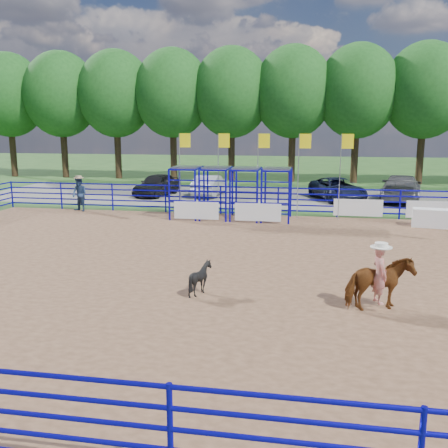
{
  "coord_description": "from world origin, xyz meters",
  "views": [
    {
      "loc": [
        1.65,
        -15.44,
        4.64
      ],
      "look_at": [
        -1.24,
        1.0,
        1.3
      ],
      "focal_mm": 40.0,
      "sensor_mm": 36.0,
      "label": 1
    }
  ],
  "objects": [
    {
      "name": "ground",
      "position": [
        0.0,
        0.0,
        0.0
      ],
      "size": [
        120.0,
        120.0,
        0.0
      ],
      "primitive_type": "plane",
      "color": "#355F26",
      "rests_on": "ground"
    },
    {
      "name": "arena_dirt",
      "position": [
        0.0,
        0.0,
        0.01
      ],
      "size": [
        30.0,
        20.0,
        0.02
      ],
      "primitive_type": "cube",
      "color": "#896244",
      "rests_on": "ground"
    },
    {
      "name": "gravel_strip",
      "position": [
        0.0,
        17.0,
        0.01
      ],
      "size": [
        40.0,
        10.0,
        0.01
      ],
      "primitive_type": "cube",
      "color": "gray",
      "rests_on": "ground"
    },
    {
      "name": "announcer_table",
      "position": [
        7.07,
        8.25,
        0.44
      ],
      "size": [
        1.68,
        0.99,
        0.84
      ],
      "primitive_type": "cube",
      "rotation": [
        0.0,
        0.0,
        -0.17
      ],
      "color": "white",
      "rests_on": "arena_dirt"
    },
    {
      "name": "horse_and_rider",
      "position": [
        3.41,
        -2.98,
        0.88
      ],
      "size": [
        1.8,
        1.28,
        2.48
      ],
      "color": "brown",
      "rests_on": "arena_dirt"
    },
    {
      "name": "calf",
      "position": [
        -1.28,
        -2.53,
        0.47
      ],
      "size": [
        1.05,
        1.01,
        0.9
      ],
      "primitive_type": "imported",
      "rotation": [
        0.0,
        0.0,
        2.02
      ],
      "color": "black",
      "rests_on": "arena_dirt"
    },
    {
      "name": "spectator_cowboy",
      "position": [
        -10.65,
        9.46,
        0.97
      ],
      "size": [
        1.09,
        0.99,
        1.9
      ],
      "color": "navy",
      "rests_on": "arena_dirt"
    },
    {
      "name": "car_a",
      "position": [
        -8.44,
        16.15,
        0.74
      ],
      "size": [
        2.47,
        4.5,
        1.45
      ],
      "primitive_type": "imported",
      "rotation": [
        0.0,
        0.0,
        -0.19
      ],
      "color": "black",
      "rests_on": "gravel_strip"
    },
    {
      "name": "car_b",
      "position": [
        -4.95,
        16.69,
        0.7
      ],
      "size": [
        1.72,
        4.26,
        1.38
      ],
      "primitive_type": "imported",
      "rotation": [
        0.0,
        0.0,
        3.08
      ],
      "color": "#979A9F",
      "rests_on": "gravel_strip"
    },
    {
      "name": "car_c",
      "position": [
        3.27,
        16.09,
        0.7
      ],
      "size": [
        3.86,
        5.42,
        1.37
      ],
      "primitive_type": "imported",
      "rotation": [
        0.0,
        0.0,
        0.36
      ],
      "color": "#151A36",
      "rests_on": "gravel_strip"
    },
    {
      "name": "car_d",
      "position": [
        7.11,
        16.44,
        0.81
      ],
      "size": [
        3.33,
        5.88,
        1.61
      ],
      "primitive_type": "imported",
      "rotation": [
        0.0,
        0.0,
        2.94
      ],
      "color": "#4F4F51",
      "rests_on": "gravel_strip"
    },
    {
      "name": "perimeter_fence",
      "position": [
        0.0,
        0.0,
        0.75
      ],
      "size": [
        30.1,
        20.1,
        1.5
      ],
      "color": "#0E08B8",
      "rests_on": "ground"
    },
    {
      "name": "chute_assembly",
      "position": [
        -1.9,
        8.84,
        1.26
      ],
      "size": [
        19.32,
        2.41,
        4.2
      ],
      "color": "#0E08B8",
      "rests_on": "ground"
    },
    {
      "name": "treeline",
      "position": [
        0.0,
        26.0,
        7.53
      ],
      "size": [
        56.4,
        6.4,
        11.24
      ],
      "color": "#3F2B19",
      "rests_on": "ground"
    }
  ]
}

